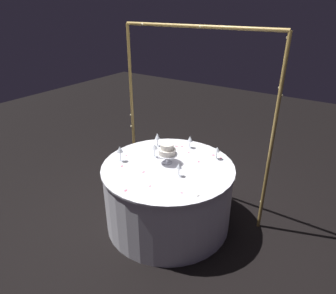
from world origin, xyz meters
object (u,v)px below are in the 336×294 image
(wine_glass_0, at_px, (157,137))
(cake_knife, at_px, (192,188))
(main_table, at_px, (168,195))
(wine_glass_2, at_px, (120,150))
(wine_glass_5, at_px, (217,150))
(decorative_arch, at_px, (194,97))
(wine_glass_3, at_px, (179,167))
(tiered_cake, at_px, (167,151))
(wine_glass_4, at_px, (155,147))
(wine_glass_1, at_px, (190,139))

(wine_glass_0, relative_size, cake_knife, 0.66)
(main_table, xyz_separation_m, cake_knife, (0.43, -0.23, 0.37))
(wine_glass_2, bearing_deg, wine_glass_5, 36.70)
(decorative_arch, xyz_separation_m, cake_knife, (0.43, -0.73, -0.62))
(decorative_arch, height_order, cake_knife, decorative_arch)
(wine_glass_2, bearing_deg, wine_glass_3, 7.17)
(decorative_arch, xyz_separation_m, tiered_cake, (-0.04, -0.45, -0.48))
(wine_glass_2, relative_size, wine_glass_5, 1.20)
(wine_glass_0, bearing_deg, wine_glass_5, 7.45)
(wine_glass_3, bearing_deg, wine_glass_4, 155.72)
(tiered_cake, height_order, wine_glass_0, tiered_cake)
(main_table, bearing_deg, wine_glass_1, 93.53)
(tiered_cake, relative_size, wine_glass_3, 1.49)
(wine_glass_4, relative_size, wine_glass_5, 1.06)
(wine_glass_5, bearing_deg, main_table, -129.80)
(decorative_arch, relative_size, cake_knife, 8.14)
(wine_glass_1, bearing_deg, tiered_cake, -91.78)
(wine_glass_4, bearing_deg, wine_glass_2, -130.98)
(wine_glass_1, bearing_deg, decorative_arch, -11.56)
(wine_glass_3, xyz_separation_m, wine_glass_4, (-0.44, 0.20, 0.01))
(decorative_arch, relative_size, wine_glass_1, 13.91)
(wine_glass_3, distance_m, cake_knife, 0.27)
(wine_glass_0, distance_m, wine_glass_1, 0.39)
(wine_glass_0, bearing_deg, main_table, -41.34)
(wine_glass_4, distance_m, wine_glass_5, 0.68)
(decorative_arch, height_order, wine_glass_0, decorative_arch)
(wine_glass_3, bearing_deg, tiered_cake, 146.96)
(wine_glass_2, height_order, cake_knife, wine_glass_2)
(wine_glass_0, bearing_deg, tiered_cake, -40.28)
(wine_glass_0, height_order, cake_knife, wine_glass_0)
(decorative_arch, distance_m, wine_glass_4, 0.69)
(wine_glass_1, distance_m, wine_glass_2, 0.84)
(wine_glass_3, xyz_separation_m, cake_knife, (0.22, -0.12, -0.10))
(main_table, height_order, wine_glass_5, wine_glass_5)
(wine_glass_2, xyz_separation_m, wine_glass_5, (0.84, 0.62, -0.02))
(decorative_arch, bearing_deg, wine_glass_0, -155.55)
(decorative_arch, bearing_deg, cake_knife, -59.71)
(wine_glass_2, height_order, wine_glass_3, wine_glass_2)
(decorative_arch, bearing_deg, tiered_cake, -95.60)
(cake_knife, bearing_deg, decorative_arch, 120.29)
(wine_glass_1, bearing_deg, wine_glass_2, -122.68)
(wine_glass_4, distance_m, cake_knife, 0.74)
(decorative_arch, bearing_deg, wine_glass_4, -119.54)
(wine_glass_0, distance_m, wine_glass_4, 0.28)
(decorative_arch, distance_m, tiered_cake, 0.65)
(wine_glass_0, distance_m, wine_glass_2, 0.54)
(tiered_cake, xyz_separation_m, wine_glass_0, (-0.33, 0.28, -0.02))
(tiered_cake, bearing_deg, wine_glass_5, 43.15)
(wine_glass_2, bearing_deg, cake_knife, -2.08)
(wine_glass_1, height_order, wine_glass_2, wine_glass_2)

